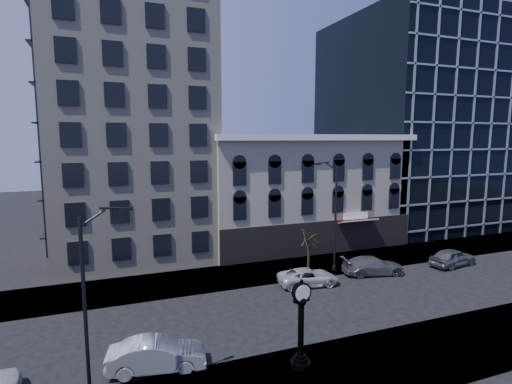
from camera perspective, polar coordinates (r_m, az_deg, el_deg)
name	(u,v)px	position (r m, az deg, el deg)	size (l,w,h in m)	color
ground	(250,316)	(28.62, -0.92, -17.32)	(160.00, 160.00, 0.00)	black
sidewalk_far	(218,278)	(35.67, -5.42, -12.09)	(160.00, 6.00, 0.12)	gray
sidewalk_near	(304,381)	(22.17, 6.91, -25.25)	(160.00, 6.00, 0.12)	gray
cream_tower	(128,66)	(43.96, -17.83, 16.77)	(15.90, 15.40, 42.50)	beige
victorian_row	(301,192)	(45.76, 6.40, -0.04)	(22.60, 11.19, 12.50)	#A19984
glass_office	(412,125)	(61.02, 21.40, 8.93)	(20.00, 20.15, 28.00)	black
street_clock	(301,327)	(22.14, 6.43, -18.66)	(1.09, 1.09, 4.79)	black
street_lamp_near	(99,256)	(18.49, -21.54, -8.51)	(2.36, 0.82, 9.26)	black
street_lamp_far	(329,188)	(35.89, 10.37, 0.64)	(2.63, 0.45, 10.15)	black
bare_tree_far	(309,233)	(37.10, 7.58, -5.87)	(2.58, 2.58, 4.43)	#2F2217
car_near_b	(157,355)	(23.17, -13.97, -21.63)	(1.77, 5.07, 1.67)	silver
car_far_a	(308,277)	(34.03, 7.45, -11.95)	(2.33, 5.05, 1.40)	silver
car_far_b	(373,266)	(37.77, 16.35, -10.05)	(2.24, 5.51, 1.60)	#595B60
car_far_c	(452,257)	(42.84, 26.26, -8.36)	(2.00, 4.97, 1.69)	#595B60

